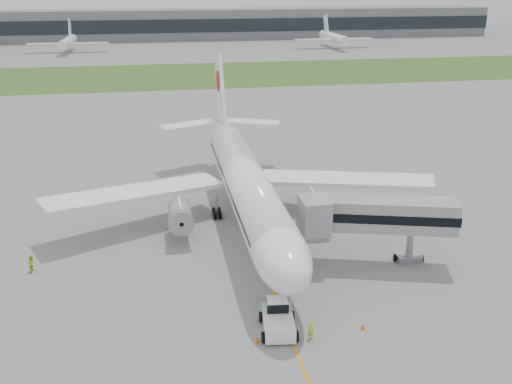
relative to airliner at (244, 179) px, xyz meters
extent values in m
plane|color=slate|center=(0.00, -4.87, -5.66)|extent=(600.00, 600.00, 0.00)
cube|color=#31551F|center=(0.00, 115.13, -5.65)|extent=(600.00, 50.00, 0.02)
cube|color=slate|center=(0.00, 225.13, 1.34)|extent=(320.00, 22.00, 14.00)
cube|color=black|center=(0.00, 214.13, 1.34)|extent=(320.00, 0.60, 6.00)
cylinder|color=white|center=(0.00, -0.87, -0.06)|extent=(5.00, 38.00, 5.00)
ellipsoid|color=white|center=(0.00, -20.37, -0.06)|extent=(5.00, 11.00, 5.00)
cube|color=black|center=(0.00, -21.37, 0.84)|extent=(3.20, 1.54, 1.14)
cone|color=white|center=(0.00, 21.13, 0.74)|extent=(5.00, 10.53, 6.16)
cube|color=white|center=(-13.00, 1.13, -1.26)|extent=(22.13, 13.52, 1.70)
cube|color=white|center=(13.00, 1.13, -1.26)|extent=(22.13, 13.52, 1.70)
cylinder|color=#96969B|center=(-8.00, -3.37, -2.66)|extent=(2.70, 5.20, 2.70)
cylinder|color=#96969B|center=(8.00, -3.37, -2.66)|extent=(2.70, 5.20, 2.70)
cube|color=white|center=(0.00, 22.63, 5.84)|extent=(0.45, 10.90, 12.76)
cylinder|color=#9D091A|center=(0.00, 23.63, 7.84)|extent=(0.60, 3.20, 3.20)
cube|color=white|center=(-5.00, 23.63, 1.14)|extent=(9.54, 6.34, 0.35)
cube|color=white|center=(5.00, 23.63, 1.14)|extent=(9.54, 6.34, 0.35)
cylinder|color=#97979C|center=(0.00, -19.87, -4.11)|extent=(0.24, 0.24, 3.10)
cylinder|color=black|center=(-3.20, 2.13, -5.11)|extent=(1.40, 1.10, 1.10)
cylinder|color=black|center=(3.20, 2.13, -5.11)|extent=(1.40, 1.10, 1.10)
cube|color=white|center=(-0.83, -23.44, -4.85)|extent=(3.06, 4.83, 1.22)
cube|color=white|center=(-0.69, -22.23, -3.84)|extent=(2.00, 1.83, 1.01)
cube|color=black|center=(-0.69, -22.23, -3.79)|extent=(2.06, 1.88, 0.86)
cylinder|color=black|center=(-2.01, -21.77, -5.21)|extent=(0.46, 0.95, 0.91)
cylinder|color=black|center=(0.71, -22.09, -5.21)|extent=(0.46, 0.95, 0.91)
cylinder|color=black|center=(-2.37, -24.78, -5.21)|extent=(0.46, 0.95, 0.91)
cylinder|color=black|center=(0.34, -25.11, -5.21)|extent=(0.46, 0.95, 0.91)
cube|color=#97979A|center=(12.35, -13.02, -0.07)|extent=(15.36, 7.22, 3.23)
cube|color=black|center=(12.35, -13.02, -0.07)|extent=(15.60, 7.38, 0.97)
cube|color=#97979A|center=(5.34, -12.14, -0.07)|extent=(2.80, 3.66, 3.66)
cylinder|color=#97979C|center=(15.60, -13.39, -3.62)|extent=(0.75, 0.75, 4.09)
cube|color=#97979C|center=(15.60, -13.39, -5.28)|extent=(2.89, 2.15, 0.75)
cylinder|color=black|center=(14.26, -13.00, -5.28)|extent=(0.52, 0.81, 0.75)
cylinder|color=black|center=(16.95, -13.77, -5.28)|extent=(0.52, 0.81, 0.75)
cone|color=#FB630D|center=(-3.00, -24.84, -5.39)|extent=(0.40, 0.40, 0.55)
cone|color=#FB630D|center=(6.42, -24.50, -5.38)|extent=(0.41, 0.41, 0.56)
imported|color=yellow|center=(1.62, -24.95, -4.85)|extent=(0.67, 0.51, 1.63)
imported|color=#9BDD24|center=(-23.54, -8.57, -4.75)|extent=(0.92, 1.05, 1.83)
camera|label=1|loc=(-10.09, -64.08, 22.87)|focal=40.00mm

